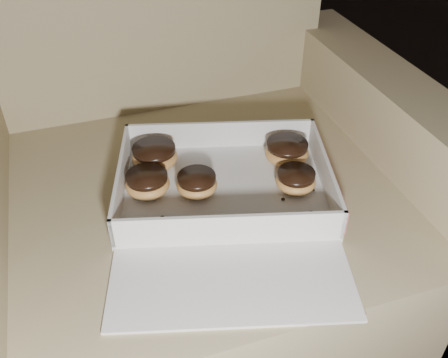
% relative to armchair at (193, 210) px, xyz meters
% --- Properties ---
extents(floor, '(4.50, 4.50, 0.00)m').
position_rel_armchair_xyz_m(floor, '(0.39, -0.03, -0.29)').
color(floor, black).
rests_on(floor, ground).
extents(armchair, '(0.88, 0.74, 0.92)m').
position_rel_armchair_xyz_m(armchair, '(0.00, 0.00, 0.00)').
color(armchair, '#867756').
rests_on(armchair, floor).
extents(bakery_box, '(0.45, 0.49, 0.06)m').
position_rel_armchair_xyz_m(bakery_box, '(0.02, -0.14, 0.13)').
color(bakery_box, silver).
rests_on(bakery_box, armchair).
extents(donut_a, '(0.07, 0.07, 0.04)m').
position_rel_armchair_xyz_m(donut_a, '(-0.02, -0.10, 0.15)').
color(donut_a, '#C09043').
rests_on(donut_a, bakery_box).
extents(donut_b, '(0.08, 0.08, 0.04)m').
position_rel_armchair_xyz_m(donut_b, '(-0.07, -0.00, 0.15)').
color(donut_b, '#C09043').
rests_on(donut_b, bakery_box).
extents(donut_c, '(0.08, 0.08, 0.04)m').
position_rel_armchair_xyz_m(donut_c, '(0.17, -0.06, 0.15)').
color(donut_c, '#C09043').
rests_on(donut_c, bakery_box).
extents(donut_d, '(0.07, 0.07, 0.04)m').
position_rel_armchair_xyz_m(donut_d, '(0.15, -0.14, 0.15)').
color(donut_d, '#C09043').
rests_on(donut_d, bakery_box).
extents(donut_e, '(0.07, 0.07, 0.04)m').
position_rel_armchair_xyz_m(donut_e, '(-0.09, -0.07, 0.15)').
color(donut_e, '#C09043').
rests_on(donut_e, bakery_box).
extents(crumb_a, '(0.01, 0.01, 0.00)m').
position_rel_armchair_xyz_m(crumb_a, '(-0.11, -0.16, 0.13)').
color(crumb_a, black).
rests_on(crumb_a, bakery_box).
extents(crumb_b, '(0.01, 0.01, 0.00)m').
position_rel_armchair_xyz_m(crumb_b, '(0.17, -0.16, 0.13)').
color(crumb_b, black).
rests_on(crumb_b, bakery_box).
extents(crumb_c, '(0.01, 0.01, 0.00)m').
position_rel_armchair_xyz_m(crumb_c, '(0.12, -0.16, 0.13)').
color(crumb_c, black).
rests_on(crumb_c, bakery_box).
extents(crumb_d, '(0.01, 0.01, 0.00)m').
position_rel_armchair_xyz_m(crumb_d, '(0.15, -0.21, 0.13)').
color(crumb_d, black).
rests_on(crumb_d, bakery_box).
extents(crumb_e, '(0.01, 0.01, 0.00)m').
position_rel_armchair_xyz_m(crumb_e, '(-0.09, -0.14, 0.13)').
color(crumb_e, black).
rests_on(crumb_e, bakery_box).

